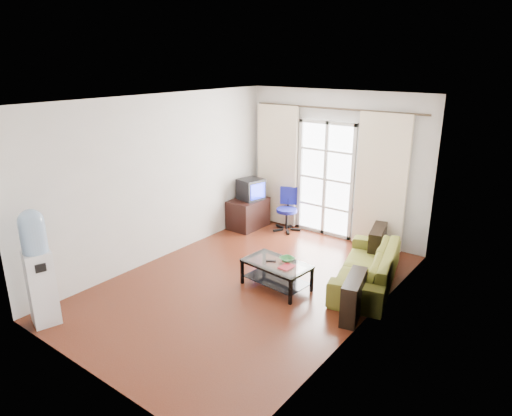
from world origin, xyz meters
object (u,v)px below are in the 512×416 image
(task_chair, at_px, (287,218))
(water_cooler, at_px, (38,266))
(sofa, at_px, (367,266))
(crt_tv, at_px, (250,189))
(coffee_table, at_px, (276,272))
(tv_stand, at_px, (248,213))

(task_chair, relative_size, water_cooler, 0.54)
(sofa, relative_size, crt_tv, 3.96)
(coffee_table, height_order, crt_tv, crt_tv)
(tv_stand, distance_m, crt_tv, 0.49)
(sofa, relative_size, task_chair, 2.46)
(sofa, relative_size, coffee_table, 2.00)
(water_cooler, bearing_deg, coffee_table, 71.74)
(task_chair, bearing_deg, sofa, -52.20)
(task_chair, xyz_separation_m, water_cooler, (-0.62, -4.62, 0.55))
(sofa, bearing_deg, task_chair, -132.21)
(sofa, xyz_separation_m, coffee_table, (-1.00, -0.91, -0.03))
(coffee_table, bearing_deg, task_chair, 119.77)
(water_cooler, bearing_deg, task_chair, 99.56)
(tv_stand, relative_size, crt_tv, 1.52)
(tv_stand, bearing_deg, water_cooler, -88.33)
(task_chair, bearing_deg, water_cooler, -121.72)
(crt_tv, distance_m, task_chair, 0.92)
(sofa, xyz_separation_m, tv_stand, (-2.89, 0.84, 0.01))
(coffee_table, bearing_deg, water_cooler, -125.47)
(tv_stand, relative_size, water_cooler, 0.51)
(water_cooler, bearing_deg, tv_stand, 108.24)
(sofa, distance_m, tv_stand, 3.01)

